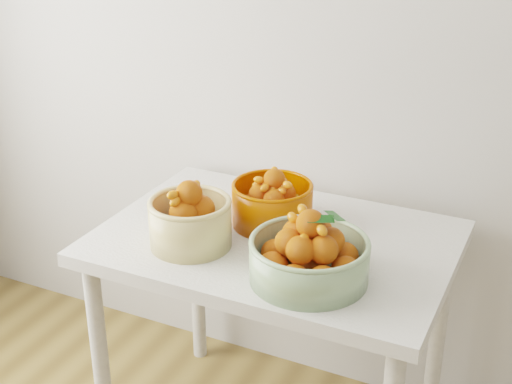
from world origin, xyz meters
TOP-DOWN VIEW (x-y plane):
  - table at (-0.42, 1.60)m, footprint 1.00×0.70m
  - bowl_cream at (-0.62, 1.45)m, footprint 0.29×0.29m
  - bowl_green at (-0.25, 1.42)m, footprint 0.34×0.34m
  - bowl_orange at (-0.47, 1.67)m, footprint 0.29×0.29m

SIDE VIEW (x-z plane):
  - table at x=-0.42m, z-range 0.28..1.03m
  - bowl_orange at x=-0.47m, z-range 0.73..0.90m
  - bowl_green at x=-0.25m, z-range 0.72..0.92m
  - bowl_cream at x=-0.62m, z-range 0.73..0.93m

